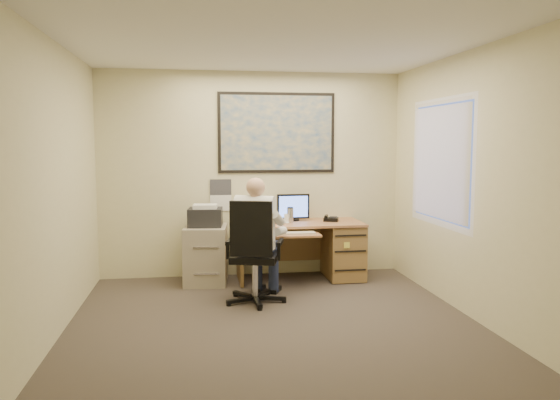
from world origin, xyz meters
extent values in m
cube|color=#3C352F|center=(0.00, 0.00, 0.00)|extent=(4.00, 4.50, 0.00)
cube|color=white|center=(0.00, 0.00, 2.70)|extent=(4.00, 4.50, 0.00)
cube|color=beige|center=(0.00, 2.25, 1.35)|extent=(4.00, 0.00, 2.70)
cube|color=beige|center=(0.00, -2.25, 1.35)|extent=(4.00, 0.00, 2.70)
cube|color=beige|center=(-2.00, 0.00, 1.35)|extent=(0.00, 4.50, 2.70)
cube|color=beige|center=(2.00, 0.00, 1.35)|extent=(0.00, 4.50, 2.70)
cube|color=#B1784C|center=(0.58, 1.88, 0.73)|extent=(1.60, 0.75, 0.03)
cube|color=olive|center=(1.16, 1.88, 0.36)|extent=(0.45, 0.70, 0.70)
cube|color=olive|center=(-0.20, 1.88, 0.36)|extent=(0.04, 0.70, 0.70)
cube|color=olive|center=(0.58, 2.22, 0.45)|extent=(1.55, 0.03, 0.55)
cylinder|color=black|center=(0.51, 2.02, 0.76)|extent=(0.17, 0.17, 0.02)
cube|color=black|center=(0.51, 2.00, 0.94)|extent=(0.43, 0.06, 0.32)
cube|color=#567CEA|center=(0.51, 1.98, 0.94)|extent=(0.38, 0.02, 0.28)
cube|color=#B1784C|center=(0.46, 1.43, 0.66)|extent=(0.55, 0.30, 0.02)
cube|color=beige|center=(0.46, 1.43, 0.68)|extent=(0.43, 0.14, 0.02)
cube|color=black|center=(1.00, 1.90, 0.77)|extent=(0.23, 0.22, 0.05)
cylinder|color=silver|center=(0.45, 1.85, 0.84)|extent=(0.08, 0.08, 0.19)
cylinder|color=white|center=(0.41, 1.87, 0.81)|extent=(0.09, 0.09, 0.11)
cube|color=white|center=(0.13, 1.88, 0.76)|extent=(0.60, 0.56, 0.02)
cube|color=#1E4C93|center=(0.33, 2.23, 1.90)|extent=(1.56, 0.03, 1.06)
cube|color=white|center=(-0.42, 2.24, 1.08)|extent=(0.28, 0.01, 0.42)
cube|color=#A19682|center=(-0.63, 1.87, 0.36)|extent=(0.58, 0.67, 0.73)
cube|color=black|center=(-0.63, 1.87, 0.84)|extent=(0.45, 0.40, 0.23)
cube|color=white|center=(-0.63, 1.85, 0.98)|extent=(0.31, 0.26, 0.05)
cylinder|color=silver|center=(-0.10, 0.95, 0.27)|extent=(0.06, 0.06, 0.43)
cube|color=black|center=(-0.10, 0.95, 0.51)|extent=(0.61, 0.61, 0.08)
cube|color=black|center=(-0.04, 0.71, 0.86)|extent=(0.45, 0.18, 0.59)
camera|label=1|loc=(-0.74, -4.97, 1.77)|focal=35.00mm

